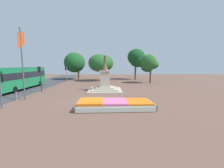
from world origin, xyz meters
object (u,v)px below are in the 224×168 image
banner_pole (22,61)px  statue_monument (105,84)px  traffic_light_mid_block (40,74)px  traffic_light_far_corner (66,71)px  flower_planter (114,104)px  kerb_bollard_mid_b (16,96)px  city_bus (19,77)px

banner_pole → statue_monument: bearing=31.7°
traffic_light_mid_block → traffic_light_far_corner: bearing=89.5°
traffic_light_mid_block → traffic_light_far_corner: 11.86m
flower_planter → traffic_light_far_corner: size_ratio=2.00×
traffic_light_far_corner → kerb_bollard_mid_b: traffic_light_far_corner is taller
flower_planter → statue_monument: statue_monument is taller
traffic_light_far_corner → traffic_light_mid_block: bearing=-90.5°
traffic_light_mid_block → flower_planter: bearing=-38.4°
statue_monument → traffic_light_mid_block: size_ratio=1.46×
banner_pole → city_bus: size_ratio=0.68×
city_bus → banner_pole: bearing=-56.2°
city_bus → flower_planter: bearing=-35.4°
traffic_light_far_corner → city_bus: bearing=-112.8°
traffic_light_mid_block → traffic_light_far_corner: (0.11, 11.86, -0.11)m
banner_pole → kerb_bollard_mid_b: (-0.68, -0.38, -3.63)m
statue_monument → traffic_light_mid_block: bearing=-176.0°
traffic_light_mid_block → banner_pole: banner_pole is taller
traffic_light_far_corner → city_bus: traffic_light_far_corner is taller
statue_monument → banner_pole: banner_pole is taller
flower_planter → statue_monument: bearing=97.0°
traffic_light_far_corner → city_bus: 10.65m
traffic_light_mid_block → traffic_light_far_corner: size_ratio=1.03×
flower_planter → kerb_bollard_mid_b: 10.49m
traffic_light_mid_block → banner_pole: bearing=-84.9°
statue_monument → flower_planter: bearing=-83.0°
flower_planter → statue_monument: size_ratio=1.33×
flower_planter → banner_pole: (-9.42, 3.22, 3.81)m
traffic_light_mid_block → statue_monument: bearing=4.0°
statue_monument → traffic_light_mid_block: 8.93m
statue_monument → banner_pole: bearing=-148.3°
flower_planter → kerb_bollard_mid_b: size_ratio=7.32×
banner_pole → city_bus: (-4.42, 6.61, -2.23)m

